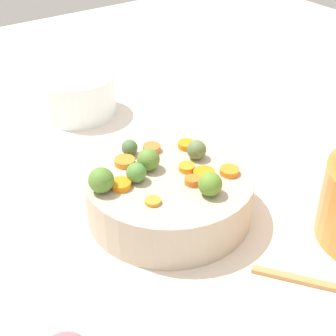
% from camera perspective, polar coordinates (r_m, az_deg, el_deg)
% --- Properties ---
extents(tabletop, '(2.40, 2.40, 0.02)m').
position_cam_1_polar(tabletop, '(0.97, 2.95, -4.22)').
color(tabletop, silver).
rests_on(tabletop, ground).
extents(serving_bowl_carrots, '(0.30, 0.30, 0.09)m').
position_cam_1_polar(serving_bowl_carrots, '(0.91, 0.00, -2.78)').
color(serving_bowl_carrots, '#BCAB93').
rests_on(serving_bowl_carrots, tabletop).
extents(carrot_slice_0, '(0.04, 0.04, 0.01)m').
position_cam_1_polar(carrot_slice_0, '(0.91, -4.91, 0.72)').
color(carrot_slice_0, orange).
rests_on(carrot_slice_0, serving_bowl_carrots).
extents(carrot_slice_1, '(0.03, 0.03, 0.01)m').
position_cam_1_polar(carrot_slice_1, '(0.85, 2.73, -1.44)').
color(carrot_slice_1, orange).
rests_on(carrot_slice_1, serving_bowl_carrots).
extents(carrot_slice_2, '(0.04, 0.04, 0.01)m').
position_cam_1_polar(carrot_slice_2, '(0.85, -5.35, -1.89)').
color(carrot_slice_2, orange).
rests_on(carrot_slice_2, serving_bowl_carrots).
extents(carrot_slice_3, '(0.04, 0.04, 0.01)m').
position_cam_1_polar(carrot_slice_3, '(0.95, 2.09, 2.63)').
color(carrot_slice_3, orange).
rests_on(carrot_slice_3, serving_bowl_carrots).
extents(carrot_slice_4, '(0.04, 0.04, 0.01)m').
position_cam_1_polar(carrot_slice_4, '(0.81, -1.73, -3.77)').
color(carrot_slice_4, orange).
rests_on(carrot_slice_4, serving_bowl_carrots).
extents(carrot_slice_5, '(0.05, 0.05, 0.01)m').
position_cam_1_polar(carrot_slice_5, '(0.88, 4.09, -0.61)').
color(carrot_slice_5, orange).
rests_on(carrot_slice_5, serving_bowl_carrots).
extents(carrot_slice_6, '(0.05, 0.05, 0.01)m').
position_cam_1_polar(carrot_slice_6, '(0.94, -1.85, 2.26)').
color(carrot_slice_6, orange).
rests_on(carrot_slice_6, serving_bowl_carrots).
extents(carrot_slice_7, '(0.05, 0.05, 0.01)m').
position_cam_1_polar(carrot_slice_7, '(0.88, 6.95, -0.35)').
color(carrot_slice_7, orange).
rests_on(carrot_slice_7, serving_bowl_carrots).
extents(carrot_slice_8, '(0.04, 0.04, 0.01)m').
position_cam_1_polar(carrot_slice_8, '(0.89, 2.13, 0.05)').
color(carrot_slice_8, orange).
rests_on(carrot_slice_8, serving_bowl_carrots).
extents(brussels_sprout_0, '(0.04, 0.04, 0.04)m').
position_cam_1_polar(brussels_sprout_0, '(0.88, -2.23, 0.97)').
color(brussels_sprout_0, '#5A8331').
rests_on(brussels_sprout_0, serving_bowl_carrots).
extents(brussels_sprout_1, '(0.04, 0.04, 0.04)m').
position_cam_1_polar(brussels_sprout_1, '(0.82, 4.78, -1.83)').
color(brussels_sprout_1, olive).
rests_on(brussels_sprout_1, serving_bowl_carrots).
extents(brussels_sprout_2, '(0.03, 0.03, 0.03)m').
position_cam_1_polar(brussels_sprout_2, '(0.85, -3.62, -0.53)').
color(brussels_sprout_2, '#508938').
rests_on(brussels_sprout_2, serving_bowl_carrots).
extents(brussels_sprout_3, '(0.04, 0.04, 0.04)m').
position_cam_1_polar(brussels_sprout_3, '(0.91, 3.24, 2.08)').
color(brussels_sprout_3, '#5D7141').
rests_on(brussels_sprout_3, serving_bowl_carrots).
extents(brussels_sprout_4, '(0.03, 0.03, 0.03)m').
position_cam_1_polar(brussels_sprout_4, '(0.93, -4.37, 2.32)').
color(brussels_sprout_4, '#496C3F').
rests_on(brussels_sprout_4, serving_bowl_carrots).
extents(brussels_sprout_5, '(0.04, 0.04, 0.04)m').
position_cam_1_polar(brussels_sprout_5, '(0.83, -7.56, -1.38)').
color(brussels_sprout_5, '#53802E').
rests_on(brussels_sprout_5, serving_bowl_carrots).
extents(casserole_dish, '(0.19, 0.19, 0.10)m').
position_cam_1_polar(casserole_dish, '(1.26, -10.27, 8.21)').
color(casserole_dish, white).
rests_on(casserole_dish, tabletop).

